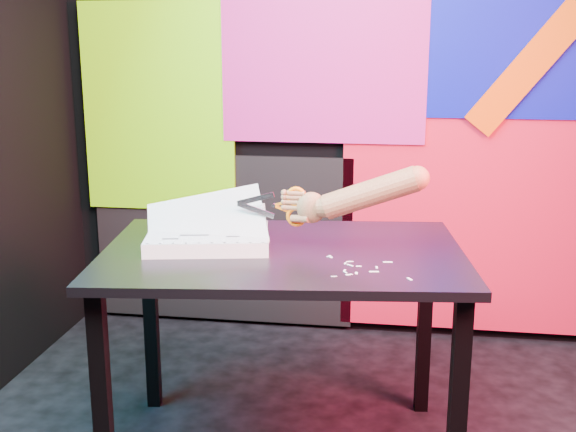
# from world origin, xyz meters

# --- Properties ---
(room) EXTENTS (3.01, 3.01, 2.71)m
(room) POSITION_xyz_m (0.00, 0.00, 1.35)
(room) COLOR black
(room) RESTS_ON ground
(backdrop) EXTENTS (2.88, 0.05, 2.08)m
(backdrop) POSITION_xyz_m (0.06, 1.46, 0.96)
(backdrop) COLOR red
(backdrop) RESTS_ON ground
(work_table) EXTENTS (1.26, 0.92, 0.75)m
(work_table) POSITION_xyz_m (-0.26, 0.33, 0.66)
(work_table) COLOR black
(work_table) RESTS_ON ground
(printout_stack) EXTENTS (0.46, 0.37, 0.21)m
(printout_stack) POSITION_xyz_m (-0.51, 0.34, 0.78)
(printout_stack) COLOR silver
(printout_stack) RESTS_ON work_table
(scissors) EXTENTS (0.24, 0.03, 0.14)m
(scissors) POSITION_xyz_m (-0.23, 0.37, 0.89)
(scissors) COLOR silver
(scissors) RESTS_ON printout_stack
(hand_forearm) EXTENTS (0.46, 0.11, 0.20)m
(hand_forearm) POSITION_xyz_m (-0.01, 0.35, 0.94)
(hand_forearm) COLOR #A76E42
(hand_forearm) RESTS_ON work_table
(paper_clippings) EXTENTS (0.27, 0.21, 0.00)m
(paper_clippings) POSITION_xyz_m (0.01, 0.18, 0.75)
(paper_clippings) COLOR silver
(paper_clippings) RESTS_ON work_table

